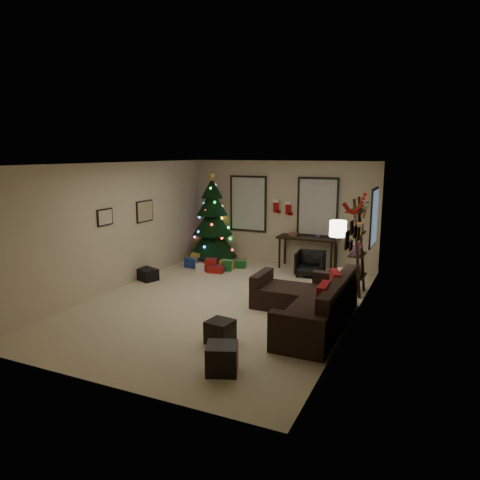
% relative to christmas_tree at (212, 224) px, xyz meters
% --- Properties ---
extents(floor, '(7.00, 7.00, 0.00)m').
position_rel_christmas_tree_xyz_m(floor, '(1.83, -3.05, -1.01)').
color(floor, beige).
rests_on(floor, ground).
extents(ceiling, '(7.00, 7.00, 0.00)m').
position_rel_christmas_tree_xyz_m(ceiling, '(1.83, -3.05, 1.69)').
color(ceiling, white).
rests_on(ceiling, floor).
extents(wall_back, '(5.00, 0.00, 5.00)m').
position_rel_christmas_tree_xyz_m(wall_back, '(1.83, 0.45, 0.34)').
color(wall_back, beige).
rests_on(wall_back, floor).
extents(wall_front, '(5.00, 0.00, 5.00)m').
position_rel_christmas_tree_xyz_m(wall_front, '(1.83, -6.55, 0.34)').
color(wall_front, beige).
rests_on(wall_front, floor).
extents(wall_left, '(0.00, 7.00, 7.00)m').
position_rel_christmas_tree_xyz_m(wall_left, '(-0.67, -3.05, 0.34)').
color(wall_left, beige).
rests_on(wall_left, floor).
extents(wall_right, '(0.00, 7.00, 7.00)m').
position_rel_christmas_tree_xyz_m(wall_right, '(4.33, -3.05, 0.34)').
color(wall_right, beige).
rests_on(wall_right, floor).
extents(window_back_left, '(1.05, 0.06, 1.50)m').
position_rel_christmas_tree_xyz_m(window_back_left, '(0.88, 0.42, 0.54)').
color(window_back_left, '#728CB2').
rests_on(window_back_left, wall_back).
extents(window_back_right, '(1.05, 0.06, 1.50)m').
position_rel_christmas_tree_xyz_m(window_back_right, '(2.78, 0.42, 0.54)').
color(window_back_right, '#728CB2').
rests_on(window_back_right, wall_back).
extents(window_right_wall, '(0.06, 0.90, 1.30)m').
position_rel_christmas_tree_xyz_m(window_right_wall, '(4.30, -0.50, 0.49)').
color(window_right_wall, '#728CB2').
rests_on(window_right_wall, wall_right).
extents(christmas_tree, '(1.31, 1.31, 2.43)m').
position_rel_christmas_tree_xyz_m(christmas_tree, '(0.00, 0.00, 0.00)').
color(christmas_tree, black).
rests_on(christmas_tree, floor).
extents(presents, '(1.50, 1.01, 0.30)m').
position_rel_christmas_tree_xyz_m(presents, '(0.46, -0.82, -0.89)').
color(presents, gold).
rests_on(presents, floor).
extents(sofa, '(1.83, 2.66, 0.86)m').
position_rel_christmas_tree_xyz_m(sofa, '(3.68, -3.33, -0.73)').
color(sofa, black).
rests_on(sofa, floor).
extents(pillow_red_a, '(0.16, 0.50, 0.49)m').
position_rel_christmas_tree_xyz_m(pillow_red_a, '(4.04, -3.94, -0.37)').
color(pillow_red_a, maroon).
rests_on(pillow_red_a, sofa).
extents(pillow_red_b, '(0.30, 0.50, 0.49)m').
position_rel_christmas_tree_xyz_m(pillow_red_b, '(4.04, -3.11, -0.37)').
color(pillow_red_b, maroon).
rests_on(pillow_red_b, sofa).
extents(pillow_cream, '(0.17, 0.45, 0.44)m').
position_rel_christmas_tree_xyz_m(pillow_cream, '(4.04, -2.89, -0.38)').
color(pillow_cream, beige).
rests_on(pillow_cream, sofa).
extents(ottoman_near, '(0.42, 0.42, 0.36)m').
position_rel_christmas_tree_xyz_m(ottoman_near, '(2.64, -4.78, -0.83)').
color(ottoman_near, black).
rests_on(ottoman_near, floor).
extents(ottoman_far, '(0.53, 0.53, 0.39)m').
position_rel_christmas_tree_xyz_m(ottoman_far, '(3.10, -5.62, -0.81)').
color(ottoman_far, black).
rests_on(ottoman_far, floor).
extents(desk, '(1.51, 0.54, 0.82)m').
position_rel_christmas_tree_xyz_m(desk, '(2.61, 0.17, -0.29)').
color(desk, black).
rests_on(desk, floor).
extents(desk_chair, '(0.63, 0.59, 0.61)m').
position_rel_christmas_tree_xyz_m(desk_chair, '(2.87, -0.48, -0.70)').
color(desk_chair, black).
rests_on(desk_chair, floor).
extents(bookshelf, '(0.30, 0.59, 2.01)m').
position_rel_christmas_tree_xyz_m(bookshelf, '(4.13, -1.43, -0.03)').
color(bookshelf, black).
rests_on(bookshelf, floor).
extents(potted_plant, '(0.49, 0.44, 0.47)m').
position_rel_christmas_tree_xyz_m(potted_plant, '(4.13, -1.18, 0.79)').
color(potted_plant, '#4C4C4C').
rests_on(potted_plant, bookshelf).
extents(floor_lamp, '(0.33, 0.33, 1.57)m').
position_rel_christmas_tree_xyz_m(floor_lamp, '(3.78, -1.82, 0.31)').
color(floor_lamp, black).
rests_on(floor_lamp, floor).
extents(art_map, '(0.04, 0.60, 0.50)m').
position_rel_christmas_tree_xyz_m(art_map, '(-0.65, -2.11, 0.56)').
color(art_map, black).
rests_on(art_map, wall_left).
extents(art_abstract, '(0.04, 0.45, 0.35)m').
position_rel_christmas_tree_xyz_m(art_abstract, '(-0.65, -3.46, 0.59)').
color(art_abstract, black).
rests_on(art_abstract, wall_left).
extents(gallery, '(0.03, 1.25, 0.54)m').
position_rel_christmas_tree_xyz_m(gallery, '(4.31, -3.12, 0.57)').
color(gallery, black).
rests_on(gallery, wall_right).
extents(garland, '(0.08, 1.90, 0.30)m').
position_rel_christmas_tree_xyz_m(garland, '(4.28, -2.86, 1.02)').
color(garland, '#A5140C').
rests_on(garland, wall_right).
extents(stocking_left, '(0.20, 0.05, 0.36)m').
position_rel_christmas_tree_xyz_m(stocking_left, '(1.68, 0.39, 0.53)').
color(stocking_left, '#990F0C').
rests_on(stocking_left, wall_back).
extents(stocking_right, '(0.20, 0.05, 0.36)m').
position_rel_christmas_tree_xyz_m(stocking_right, '(2.01, 0.41, 0.49)').
color(stocking_right, '#990F0C').
rests_on(stocking_right, wall_back).
extents(storage_bin, '(0.62, 0.52, 0.27)m').
position_rel_christmas_tree_xyz_m(storage_bin, '(-0.50, -2.36, -0.87)').
color(storage_bin, black).
rests_on(storage_bin, floor).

